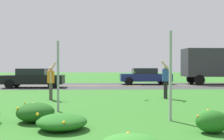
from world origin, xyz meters
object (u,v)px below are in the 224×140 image
object	(u,v)px
sign_post_near_path	(58,76)
person_thrower_orange_shirt	(51,80)
person_catcher_blue_shirt	(165,78)
car_black_center_left	(33,78)
box_truck_red	(219,64)
frisbee_lime	(133,72)
sign_post_by_roadside	(170,76)
car_navy_center_right	(145,76)

from	to	relation	value
sign_post_near_path	person_thrower_orange_shirt	xyz separation A→B (m)	(-0.88, 3.51, -0.30)
person_catcher_blue_shirt	car_black_center_left	distance (m)	11.29
box_truck_red	person_thrower_orange_shirt	bearing A→B (deg)	-139.34
sign_post_near_path	car_black_center_left	size ratio (longest dim) A/B	0.56
person_thrower_orange_shirt	frisbee_lime	distance (m)	4.10
sign_post_by_roadside	car_navy_center_right	world-z (taller)	sign_post_by_roadside
sign_post_by_roadside	person_thrower_orange_shirt	world-z (taller)	sign_post_by_roadside
sign_post_by_roadside	box_truck_red	world-z (taller)	box_truck_red
frisbee_lime	car_black_center_left	bearing A→B (deg)	132.53
sign_post_near_path	car_navy_center_right	xyz separation A→B (m)	(5.49, 14.76, -0.52)
person_catcher_blue_shirt	car_navy_center_right	bearing A→B (deg)	86.18
frisbee_lime	sign_post_by_roadside	bearing A→B (deg)	-85.86
car_navy_center_right	person_catcher_blue_shirt	bearing A→B (deg)	-93.82
frisbee_lime	car_black_center_left	world-z (taller)	car_black_center_left
sign_post_by_roadside	person_catcher_blue_shirt	world-z (taller)	sign_post_by_roadside
sign_post_near_path	sign_post_by_roadside	distance (m)	4.03
sign_post_near_path	person_catcher_blue_shirt	world-z (taller)	sign_post_near_path
person_catcher_blue_shirt	box_truck_red	size ratio (longest dim) A/B	0.28
car_navy_center_right	sign_post_by_roadside	bearing A→B (deg)	-96.53
sign_post_by_roadside	person_thrower_orange_shirt	bearing A→B (deg)	130.03
person_catcher_blue_shirt	box_truck_red	distance (m)	13.29
sign_post_near_path	car_black_center_left	bearing A→B (deg)	107.57
person_thrower_orange_shirt	car_black_center_left	world-z (taller)	person_thrower_orange_shirt
frisbee_lime	car_navy_center_right	bearing A→B (deg)	77.84
sign_post_by_roadside	car_navy_center_right	size ratio (longest dim) A/B	0.59
person_thrower_orange_shirt	box_truck_red	bearing A→B (deg)	40.66
person_catcher_blue_shirt	box_truck_red	bearing A→B (deg)	55.78
car_navy_center_right	box_truck_red	world-z (taller)	box_truck_red
sign_post_by_roadside	frisbee_lime	xyz separation A→B (m)	(-0.42, 5.81, 0.00)
sign_post_near_path	box_truck_red	world-z (taller)	box_truck_red
frisbee_lime	person_catcher_blue_shirt	bearing A→B (deg)	-7.21
car_black_center_left	sign_post_near_path	bearing A→B (deg)	-72.43
box_truck_red	sign_post_near_path	bearing A→B (deg)	-129.62
sign_post_by_roadside	person_thrower_orange_shirt	size ratio (longest dim) A/B	1.47
sign_post_by_roadside	car_navy_center_right	xyz separation A→B (m)	(1.90, 16.58, -0.60)
person_thrower_orange_shirt	car_black_center_left	bearing A→B (deg)	109.06
car_black_center_left	frisbee_lime	bearing A→B (deg)	-47.47
person_catcher_blue_shirt	sign_post_by_roadside	bearing A→B (deg)	-101.74
sign_post_by_roadside	person_catcher_blue_shirt	size ratio (longest dim) A/B	1.40
sign_post_near_path	frisbee_lime	size ratio (longest dim) A/B	9.35
person_thrower_orange_shirt	frisbee_lime	size ratio (longest dim) A/B	6.76
car_navy_center_right	box_truck_red	xyz separation A→B (m)	(6.73, -0.00, 1.06)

